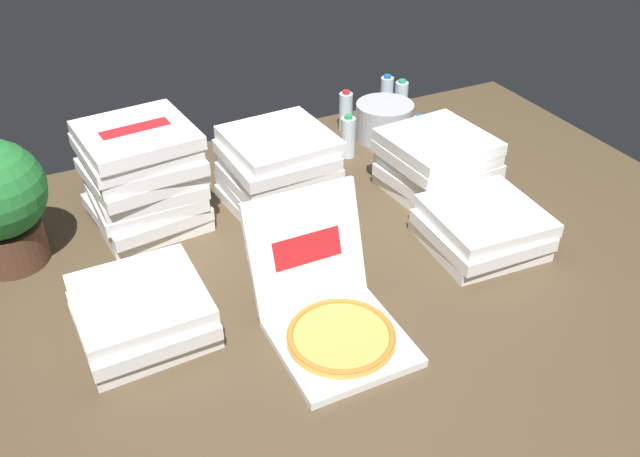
{
  "coord_description": "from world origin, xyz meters",
  "views": [
    {
      "loc": [
        -0.94,
        -1.7,
        1.52
      ],
      "look_at": [
        -0.06,
        0.1,
        0.14
      ],
      "focal_mm": 37.96,
      "sensor_mm": 36.0,
      "label": 1
    }
  ],
  "objects_px": {
    "pizza_stack_right_mid": "(142,313)",
    "water_bottle_2": "(401,100)",
    "open_pizza_box": "(330,312)",
    "pizza_stack_center_far": "(482,228)",
    "water_bottle_4": "(386,95)",
    "water_bottle_0": "(418,137)",
    "water_bottle_3": "(346,111)",
    "pizza_stack_left_far": "(143,177)",
    "pizza_stack_left_mid": "(437,164)",
    "water_bottle_1": "(402,147)",
    "water_bottle_5": "(348,137)",
    "ice_bucket": "(384,121)",
    "pizza_stack_center_near": "(278,170)"
  },
  "relations": [
    {
      "from": "pizza_stack_right_mid",
      "to": "water_bottle_2",
      "type": "bearing_deg",
      "value": 32.63
    },
    {
      "from": "open_pizza_box",
      "to": "pizza_stack_center_far",
      "type": "height_order",
      "value": "open_pizza_box"
    },
    {
      "from": "water_bottle_2",
      "to": "water_bottle_4",
      "type": "distance_m",
      "value": 0.09
    },
    {
      "from": "water_bottle_0",
      "to": "water_bottle_3",
      "type": "relative_size",
      "value": 1.0
    },
    {
      "from": "pizza_stack_left_far",
      "to": "pizza_stack_left_mid",
      "type": "height_order",
      "value": "pizza_stack_left_far"
    },
    {
      "from": "water_bottle_0",
      "to": "water_bottle_1",
      "type": "xyz_separation_m",
      "value": [
        -0.12,
        -0.05,
        0.0
      ]
    },
    {
      "from": "open_pizza_box",
      "to": "water_bottle_5",
      "type": "relative_size",
      "value": 2.53
    },
    {
      "from": "pizza_stack_right_mid",
      "to": "water_bottle_1",
      "type": "xyz_separation_m",
      "value": [
        1.32,
        0.58,
        0.02
      ]
    },
    {
      "from": "open_pizza_box",
      "to": "pizza_stack_right_mid",
      "type": "bearing_deg",
      "value": 154.04
    },
    {
      "from": "water_bottle_4",
      "to": "pizza_stack_left_mid",
      "type": "bearing_deg",
      "value": -105.42
    },
    {
      "from": "pizza_stack_center_far",
      "to": "water_bottle_2",
      "type": "bearing_deg",
      "value": 73.81
    },
    {
      "from": "water_bottle_2",
      "to": "ice_bucket",
      "type": "bearing_deg",
      "value": -140.34
    },
    {
      "from": "ice_bucket",
      "to": "water_bottle_2",
      "type": "height_order",
      "value": "water_bottle_2"
    },
    {
      "from": "pizza_stack_left_mid",
      "to": "water_bottle_0",
      "type": "distance_m",
      "value": 0.32
    },
    {
      "from": "water_bottle_1",
      "to": "water_bottle_5",
      "type": "relative_size",
      "value": 1.0
    },
    {
      "from": "open_pizza_box",
      "to": "water_bottle_1",
      "type": "bearing_deg",
      "value": 46.97
    },
    {
      "from": "pizza_stack_center_near",
      "to": "pizza_stack_right_mid",
      "type": "distance_m",
      "value": 0.88
    },
    {
      "from": "pizza_stack_center_far",
      "to": "pizza_stack_right_mid",
      "type": "distance_m",
      "value": 1.27
    },
    {
      "from": "pizza_stack_left_mid",
      "to": "pizza_stack_center_far",
      "type": "bearing_deg",
      "value": -99.88
    },
    {
      "from": "pizza_stack_center_far",
      "to": "water_bottle_0",
      "type": "bearing_deg",
      "value": 76.24
    },
    {
      "from": "pizza_stack_left_far",
      "to": "water_bottle_3",
      "type": "height_order",
      "value": "pizza_stack_left_far"
    },
    {
      "from": "open_pizza_box",
      "to": "pizza_stack_center_far",
      "type": "xyz_separation_m",
      "value": [
        0.73,
        0.18,
        -0.01
      ]
    },
    {
      "from": "pizza_stack_left_far",
      "to": "water_bottle_0",
      "type": "distance_m",
      "value": 1.27
    },
    {
      "from": "water_bottle_0",
      "to": "water_bottle_4",
      "type": "xyz_separation_m",
      "value": [
        0.11,
        0.48,
        0.0
      ]
    },
    {
      "from": "pizza_stack_left_far",
      "to": "pizza_stack_right_mid",
      "type": "height_order",
      "value": "pizza_stack_left_far"
    },
    {
      "from": "pizza_stack_center_near",
      "to": "ice_bucket",
      "type": "relative_size",
      "value": 1.6
    },
    {
      "from": "ice_bucket",
      "to": "pizza_stack_center_near",
      "type": "bearing_deg",
      "value": -154.74
    },
    {
      "from": "pizza_stack_center_near",
      "to": "water_bottle_1",
      "type": "bearing_deg",
      "value": 4.32
    },
    {
      "from": "water_bottle_5",
      "to": "pizza_stack_right_mid",
      "type": "bearing_deg",
      "value": -146.26
    },
    {
      "from": "water_bottle_3",
      "to": "water_bottle_5",
      "type": "xyz_separation_m",
      "value": [
        -0.12,
        -0.25,
        0.0
      ]
    },
    {
      "from": "pizza_stack_left_far",
      "to": "pizza_stack_right_mid",
      "type": "xyz_separation_m",
      "value": [
        -0.18,
        -0.62,
        -0.13
      ]
    },
    {
      "from": "water_bottle_3",
      "to": "water_bottle_4",
      "type": "relative_size",
      "value": 1.0
    },
    {
      "from": "pizza_stack_left_mid",
      "to": "water_bottle_0",
      "type": "bearing_deg",
      "value": 71.07
    },
    {
      "from": "ice_bucket",
      "to": "water_bottle_1",
      "type": "bearing_deg",
      "value": -104.93
    },
    {
      "from": "pizza_stack_center_near",
      "to": "water_bottle_2",
      "type": "relative_size",
      "value": 2.16
    },
    {
      "from": "pizza_stack_right_mid",
      "to": "water_bottle_4",
      "type": "distance_m",
      "value": 1.91
    },
    {
      "from": "water_bottle_5",
      "to": "water_bottle_3",
      "type": "bearing_deg",
      "value": 64.37
    },
    {
      "from": "ice_bucket",
      "to": "water_bottle_1",
      "type": "relative_size",
      "value": 1.35
    },
    {
      "from": "pizza_stack_center_far",
      "to": "water_bottle_4",
      "type": "bearing_deg",
      "value": 76.48
    },
    {
      "from": "water_bottle_2",
      "to": "pizza_stack_center_far",
      "type": "bearing_deg",
      "value": -106.19
    },
    {
      "from": "pizza_stack_right_mid",
      "to": "water_bottle_0",
      "type": "relative_size",
      "value": 2.05
    },
    {
      "from": "water_bottle_1",
      "to": "ice_bucket",
      "type": "bearing_deg",
      "value": 75.07
    },
    {
      "from": "water_bottle_2",
      "to": "water_bottle_5",
      "type": "distance_m",
      "value": 0.51
    },
    {
      "from": "pizza_stack_left_far",
      "to": "pizza_stack_center_near",
      "type": "relative_size",
      "value": 1.01
    },
    {
      "from": "pizza_stack_left_far",
      "to": "water_bottle_2",
      "type": "distance_m",
      "value": 1.47
    },
    {
      "from": "water_bottle_4",
      "to": "water_bottle_5",
      "type": "xyz_separation_m",
      "value": [
        -0.41,
        -0.34,
        0.0
      ]
    },
    {
      "from": "open_pizza_box",
      "to": "ice_bucket",
      "type": "relative_size",
      "value": 1.88
    },
    {
      "from": "ice_bucket",
      "to": "water_bottle_5",
      "type": "distance_m",
      "value": 0.26
    },
    {
      "from": "water_bottle_0",
      "to": "water_bottle_1",
      "type": "distance_m",
      "value": 0.13
    },
    {
      "from": "water_bottle_2",
      "to": "water_bottle_3",
      "type": "relative_size",
      "value": 1.0
    }
  ]
}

